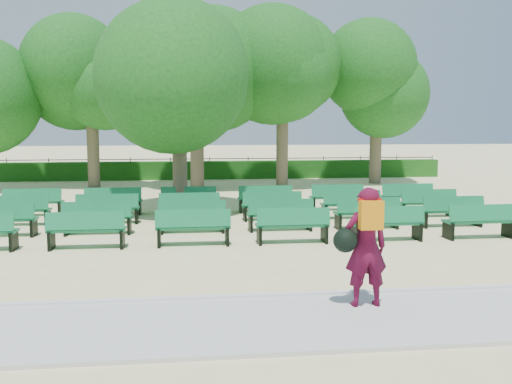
{
  "coord_description": "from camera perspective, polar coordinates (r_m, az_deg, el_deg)",
  "views": [
    {
      "loc": [
        -0.16,
        -14.97,
        2.79
      ],
      "look_at": [
        1.54,
        -1.0,
        1.1
      ],
      "focal_mm": 40.0,
      "sensor_mm": 36.0,
      "label": 1
    }
  ],
  "objects": [
    {
      "name": "ground",
      "position": [
        15.22,
        -6.22,
        -3.75
      ],
      "size": [
        120.0,
        120.0,
        0.0
      ],
      "primitive_type": "plane",
      "color": "beige"
    },
    {
      "name": "paving",
      "position": [
        8.05,
        -5.5,
        -13.21
      ],
      "size": [
        30.0,
        2.2,
        0.06
      ],
      "primitive_type": "cube",
      "color": "beige",
      "rests_on": "ground"
    },
    {
      "name": "curb",
      "position": [
        9.14,
        -5.69,
        -10.62
      ],
      "size": [
        30.0,
        0.12,
        0.1
      ],
      "primitive_type": "cube",
      "color": "silver",
      "rests_on": "ground"
    },
    {
      "name": "hedge",
      "position": [
        29.06,
        -6.59,
        2.18
      ],
      "size": [
        26.0,
        0.7,
        0.9
      ],
      "primitive_type": "cube",
      "color": "#1B5616",
      "rests_on": "ground"
    },
    {
      "name": "fence",
      "position": [
        29.5,
        -6.59,
        1.37
      ],
      "size": [
        26.0,
        0.1,
        1.02
      ],
      "primitive_type": null,
      "color": "black",
      "rests_on": "ground"
    },
    {
      "name": "tree_line",
      "position": [
        25.12,
        -6.52,
        0.42
      ],
      "size": [
        21.8,
        6.8,
        7.04
      ],
      "primitive_type": null,
      "color": "#1B5D1B",
      "rests_on": "ground"
    },
    {
      "name": "bench_array",
      "position": [
        15.67,
        -2.28,
        -3.09
      ],
      "size": [
        1.74,
        0.67,
        1.08
      ],
      "rotation": [
        0.0,
        0.0,
        -0.08
      ],
      "color": "#137140",
      "rests_on": "ground"
    },
    {
      "name": "tree_among",
      "position": [
        17.82,
        -7.76,
        10.85
      ],
      "size": [
        4.52,
        4.52,
        6.11
      ],
      "color": "brown",
      "rests_on": "ground"
    },
    {
      "name": "person",
      "position": [
        8.67,
        10.79,
        -5.25
      ],
      "size": [
        0.85,
        0.51,
        1.8
      ],
      "rotation": [
        0.0,
        0.0,
        3.17
      ],
      "color": "#4C0A23",
      "rests_on": "ground"
    }
  ]
}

